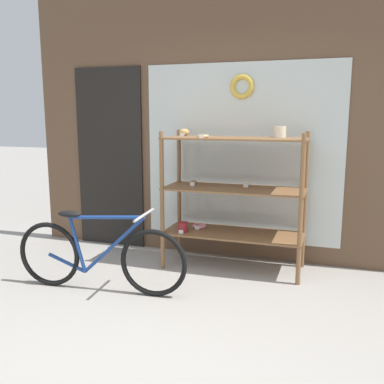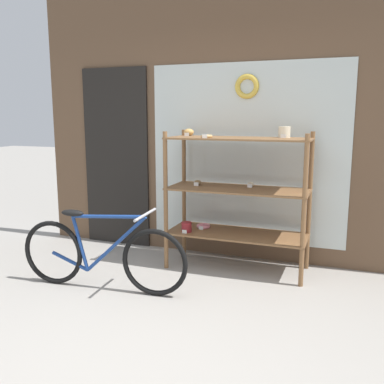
% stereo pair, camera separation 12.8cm
% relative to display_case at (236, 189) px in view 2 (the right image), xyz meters
% --- Properties ---
extents(ground_plane, '(30.00, 30.00, 0.00)m').
position_rel_display_case_xyz_m(ground_plane, '(-0.20, -1.88, -0.82)').
color(ground_plane, gray).
extents(storefront_facade, '(4.56, 0.13, 3.24)m').
position_rel_display_case_xyz_m(storefront_facade, '(-0.24, 0.40, 0.75)').
color(storefront_facade, brown).
rests_on(storefront_facade, ground_plane).
extents(display_case, '(1.40, 0.54, 1.45)m').
position_rel_display_case_xyz_m(display_case, '(0.00, 0.00, 0.00)').
color(display_case, brown).
rests_on(display_case, ground_plane).
extents(bicycle, '(1.61, 0.46, 0.74)m').
position_rel_display_case_xyz_m(bicycle, '(-0.98, -0.96, -0.50)').
color(bicycle, black).
rests_on(bicycle, ground_plane).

